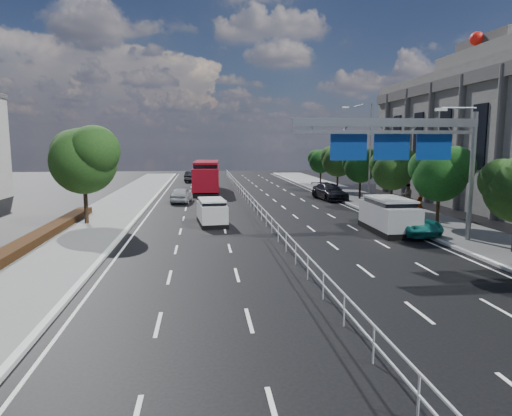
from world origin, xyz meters
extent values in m
plane|color=black|center=(0.00, 0.00, 0.00)|extent=(160.00, 160.00, 0.00)
cube|color=silver|center=(-9.00, 0.00, 0.07)|extent=(0.25, 140.00, 0.15)
cube|color=silver|center=(0.00, 22.50, 1.00)|extent=(0.05, 85.00, 0.05)
cube|color=silver|center=(0.00, 22.50, 0.55)|extent=(0.05, 85.00, 0.05)
cylinder|color=gray|center=(10.60, 10.00, 3.60)|extent=(0.28, 0.28, 7.20)
cube|color=gray|center=(5.60, 10.00, 6.60)|extent=(10.20, 0.25, 0.45)
cube|color=gray|center=(5.60, 10.00, 6.10)|extent=(10.20, 0.18, 0.18)
cylinder|color=gray|center=(9.60, 10.00, 7.40)|extent=(2.00, 0.10, 0.10)
cube|color=silver|center=(8.60, 10.00, 7.30)|extent=(0.60, 0.25, 0.15)
cube|color=navy|center=(8.40, 10.18, 5.30)|extent=(2.00, 0.08, 1.40)
cube|color=white|center=(8.40, 10.23, 5.30)|extent=(1.80, 0.02, 1.20)
cube|color=navy|center=(6.00, 10.18, 5.30)|extent=(2.00, 0.08, 1.40)
cube|color=white|center=(6.00, 10.23, 5.30)|extent=(1.80, 0.02, 1.20)
cube|color=navy|center=(3.60, 10.18, 5.30)|extent=(2.00, 0.08, 1.40)
cube|color=white|center=(3.60, 10.23, 5.30)|extent=(1.80, 0.02, 1.20)
cylinder|color=gray|center=(10.80, 26.00, 4.50)|extent=(0.16, 0.16, 9.00)
cylinder|color=gray|center=(9.60, 26.00, 8.80)|extent=(0.10, 2.40, 0.10)
cube|color=silver|center=(8.40, 26.00, 8.65)|extent=(0.60, 0.25, 0.15)
cube|color=#4C4947|center=(16.90, 22.00, 10.60)|extent=(0.40, 36.00, 1.00)
sphere|color=#B2140C|center=(17.80, 22.00, 13.80)|extent=(1.10, 1.10, 1.10)
cylinder|color=black|center=(-12.00, 18.00, 1.75)|extent=(0.28, 0.28, 3.50)
sphere|color=#193F14|center=(-12.00, 18.00, 4.34)|extent=(4.40, 4.40, 4.40)
sphere|color=#193F14|center=(-11.12, 17.34, 5.04)|extent=(3.30, 3.30, 3.30)
sphere|color=#193F14|center=(-12.77, 18.66, 4.90)|extent=(3.08, 3.08, 3.08)
sphere|color=#193F14|center=(10.64, 7.48, 3.64)|extent=(2.24, 2.24, 2.24)
cylinder|color=black|center=(11.20, 14.50, 1.40)|extent=(0.22, 0.22, 2.80)
sphere|color=black|center=(11.20, 14.50, 3.47)|extent=(3.50, 3.50, 3.50)
sphere|color=black|center=(11.90, 13.97, 4.03)|extent=(2.62, 2.62, 2.62)
sphere|color=black|center=(10.59, 15.03, 3.92)|extent=(2.45, 2.45, 2.45)
cylinder|color=black|center=(11.20, 22.00, 1.35)|extent=(0.22, 0.22, 2.70)
sphere|color=#193F14|center=(11.20, 22.00, 3.35)|extent=(3.30, 3.30, 3.30)
sphere|color=#193F14|center=(11.86, 21.50, 3.89)|extent=(2.48, 2.48, 2.47)
sphere|color=#193F14|center=(10.62, 22.50, 3.78)|extent=(2.31, 2.31, 2.31)
cylinder|color=black|center=(11.20, 29.50, 1.32)|extent=(0.21, 0.21, 2.65)
sphere|color=black|center=(11.20, 29.50, 3.29)|extent=(3.20, 3.20, 3.20)
sphere|color=black|center=(11.84, 29.02, 3.82)|extent=(2.40, 2.40, 2.40)
sphere|color=black|center=(10.64, 29.98, 3.71)|extent=(2.24, 2.24, 2.24)
cylinder|color=black|center=(11.20, 37.00, 1.43)|extent=(0.23, 0.23, 2.85)
sphere|color=#193F14|center=(11.20, 37.00, 3.53)|extent=(3.60, 3.60, 3.60)
sphere|color=#193F14|center=(11.92, 36.46, 4.10)|extent=(2.70, 2.70, 2.70)
sphere|color=#193F14|center=(10.57, 37.54, 3.99)|extent=(2.52, 2.52, 2.52)
cylinder|color=black|center=(11.20, 44.50, 1.30)|extent=(0.21, 0.21, 2.60)
sphere|color=black|center=(11.20, 44.50, 3.22)|extent=(3.10, 3.10, 3.10)
sphere|color=black|center=(11.82, 44.03, 3.74)|extent=(2.32, 2.33, 2.32)
sphere|color=black|center=(10.66, 44.97, 3.64)|extent=(2.17, 2.17, 2.17)
cube|color=black|center=(-3.57, 17.35, 0.14)|extent=(2.13, 4.19, 0.29)
cube|color=silver|center=(-3.57, 17.35, 0.84)|extent=(2.09, 4.11, 1.19)
cube|color=black|center=(-3.57, 17.35, 1.44)|extent=(1.84, 2.99, 0.53)
cube|color=silver|center=(-3.57, 17.35, 1.70)|extent=(1.93, 3.23, 0.11)
cylinder|color=black|center=(-4.15, 15.98, 0.30)|extent=(0.31, 0.62, 0.59)
cylinder|color=black|center=(-2.72, 16.12, 0.30)|extent=(0.31, 0.62, 0.59)
cylinder|color=black|center=(-4.41, 18.58, 0.30)|extent=(0.31, 0.62, 0.59)
cylinder|color=black|center=(-2.98, 18.72, 0.30)|extent=(0.31, 0.62, 0.59)
cube|color=black|center=(-3.67, 38.72, 0.18)|extent=(3.24, 11.89, 0.35)
cube|color=maroon|center=(-3.67, 38.72, 1.69)|extent=(3.17, 11.65, 2.40)
cube|color=black|center=(-3.67, 38.72, 2.89)|extent=(2.84, 8.41, 1.06)
cube|color=maroon|center=(-3.67, 38.72, 3.42)|extent=(2.97, 9.11, 0.21)
cylinder|color=black|center=(-4.97, 34.95, 0.36)|extent=(0.33, 0.74, 0.73)
cylinder|color=black|center=(-2.65, 34.87, 0.36)|extent=(0.33, 0.74, 0.73)
cylinder|color=black|center=(-4.69, 42.58, 0.36)|extent=(0.33, 0.74, 0.73)
cylinder|color=black|center=(-2.38, 42.50, 0.36)|extent=(0.33, 0.74, 0.73)
imported|color=#A5A8AD|center=(-6.14, 29.57, 0.72)|extent=(2.20, 4.41, 1.44)
imported|color=black|center=(-5.55, 52.91, 0.79)|extent=(2.31, 5.00, 1.59)
cube|color=black|center=(7.36, 13.33, 0.18)|extent=(2.27, 5.21, 0.35)
cube|color=#A0A3A7|center=(7.36, 13.33, 1.03)|extent=(2.22, 5.10, 1.46)
cube|color=black|center=(7.36, 13.33, 1.76)|extent=(2.03, 3.68, 0.65)
cube|color=#A0A3A7|center=(7.36, 13.33, 2.09)|extent=(2.12, 3.99, 0.13)
cylinder|color=black|center=(6.43, 11.67, 0.36)|extent=(0.32, 0.73, 0.73)
cylinder|color=black|center=(8.24, 11.65, 0.36)|extent=(0.32, 0.73, 0.73)
cylinder|color=black|center=(6.48, 15.02, 0.36)|extent=(0.32, 0.73, 0.73)
cylinder|color=black|center=(8.29, 15.00, 0.36)|extent=(0.32, 0.73, 0.73)
imported|color=#1C7F78|center=(8.30, 12.77, 0.72)|extent=(2.85, 5.39, 1.44)
imported|color=black|center=(8.30, 30.00, 0.78)|extent=(2.89, 5.65, 1.57)
imported|color=gray|center=(11.35, 17.33, 1.13)|extent=(0.86, 0.79, 1.98)
imported|color=gray|center=(13.40, 23.73, 1.12)|extent=(1.14, 1.02, 1.95)
camera|label=1|loc=(-4.19, -13.57, 5.48)|focal=32.00mm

